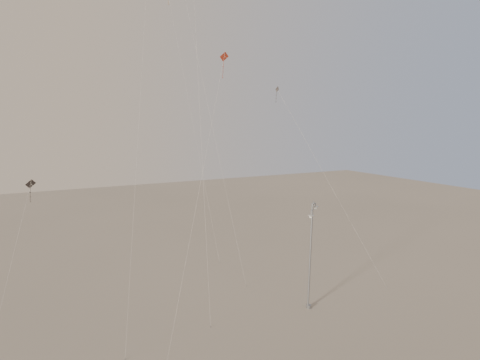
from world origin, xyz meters
name	(u,v)px	position (x,y,z in m)	size (l,w,h in m)	color
ground	(289,333)	(0.00, 0.00, 0.00)	(160.00, 160.00, 0.00)	gray
street_lamp	(311,252)	(3.94, 2.58, 5.11)	(1.45, 1.11, 9.59)	gray
kite_0	(146,1)	(-7.61, 10.74, 26.28)	(6.08, 11.07, 34.48)	maroon
kite_1	(197,53)	(-4.52, 7.11, 21.76)	(0.98, 5.17, 29.87)	#2C2625
kite_3	(212,124)	(-4.72, 3.70, 16.13)	(7.03, 5.14, 21.60)	maroon
kite_4	(302,136)	(8.49, 10.34, 14.91)	(6.78, 10.85, 20.23)	#2C2625
kite_5	(179,49)	(-0.63, 23.80, 25.33)	(2.79, 10.24, 33.47)	#AD6A1C
kite_6	(21,225)	(-17.65, 5.90, 9.43)	(3.75, 5.26, 12.33)	#2C2625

